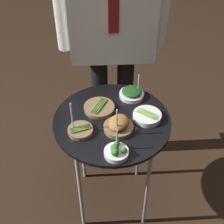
{
  "coord_description": "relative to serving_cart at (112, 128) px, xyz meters",
  "views": [
    {
      "loc": [
        -0.06,
        -1.13,
        1.75
      ],
      "look_at": [
        0.0,
        0.0,
        0.74
      ],
      "focal_mm": 50.0,
      "sensor_mm": 36.0,
      "label": 1
    }
  ],
  "objects": [
    {
      "name": "bowl_asparagus_center",
      "position": [
        -0.06,
        0.08,
        0.07
      ],
      "size": [
        0.16,
        0.16,
        0.03
      ],
      "color": "brown",
      "rests_on": "serving_cart"
    },
    {
      "name": "bowl_asparagus_back_right",
      "position": [
        -0.16,
        -0.08,
        0.07
      ],
      "size": [
        0.12,
        0.12,
        0.18
      ],
      "color": "brown",
      "rests_on": "serving_cart"
    },
    {
      "name": "bowl_roast_mid_left",
      "position": [
        0.03,
        -0.07,
        0.09
      ],
      "size": [
        0.14,
        0.15,
        0.16
      ],
      "color": "brown",
      "rests_on": "serving_cart"
    },
    {
      "name": "bowl_broccoli_near_rim",
      "position": [
        0.01,
        -0.23,
        0.08
      ],
      "size": [
        0.11,
        0.11,
        0.12
      ],
      "color": "silver",
      "rests_on": "serving_cart"
    },
    {
      "name": "bowl_asparagus_front_right",
      "position": [
        0.17,
        -0.0,
        0.07
      ],
      "size": [
        0.14,
        0.14,
        0.04
      ],
      "color": "silver",
      "rests_on": "serving_cart"
    },
    {
      "name": "waiter_figure",
      "position": [
        0.02,
        0.42,
        0.41
      ],
      "size": [
        0.6,
        0.23,
        1.63
      ],
      "color": "black",
      "rests_on": "ground_plane"
    },
    {
      "name": "bowl_spinach_front_left",
      "position": [
        0.12,
        0.18,
        0.08
      ],
      "size": [
        0.13,
        0.13,
        0.13
      ],
      "color": "silver",
      "rests_on": "serving_cart"
    },
    {
      "name": "ground_plane",
      "position": [
        0.0,
        0.0,
        -0.63
      ],
      "size": [
        8.0,
        8.0,
        0.0
      ],
      "primitive_type": "plane",
      "color": "black"
    },
    {
      "name": "serving_cart",
      "position": [
        0.0,
        0.0,
        0.0
      ],
      "size": [
        0.59,
        0.59,
        0.69
      ],
      "color": "black",
      "rests_on": "ground_plane"
    }
  ]
}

